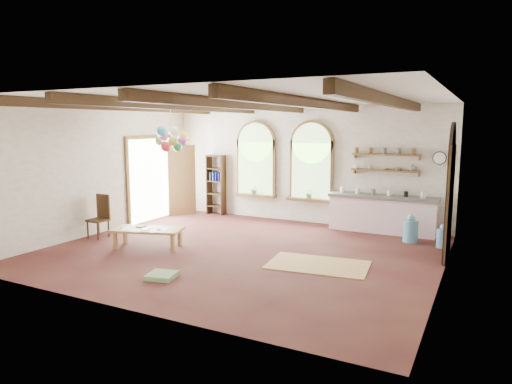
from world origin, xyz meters
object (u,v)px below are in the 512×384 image
Objects in this scene: side_chair at (99,225)px; balloon_cluster at (171,140)px; coffee_table at (148,231)px; kitchen_counter at (382,214)px.

balloon_cluster reaches higher than side_chair.
balloon_cluster is at bearing 106.05° from coffee_table.
kitchen_counter is 5.60m from balloon_cluster.
kitchen_counter is 1.63× the size of coffee_table.
balloon_cluster is (1.22, 1.29, 2.03)m from side_chair.
kitchen_counter is at bearing 41.96° from coffee_table.
balloon_cluster reaches higher than coffee_table.
side_chair is at bearing -133.42° from balloon_cluster.
side_chair reaches higher than coffee_table.
coffee_table is at bearing -138.04° from kitchen_counter.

